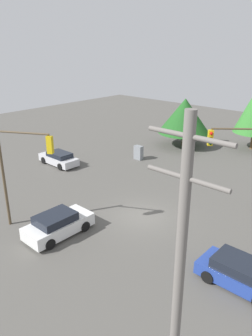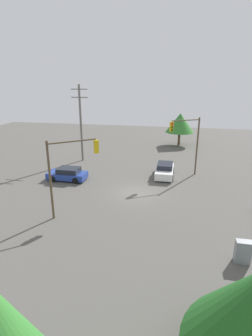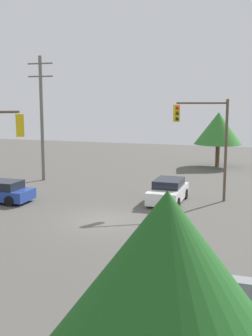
{
  "view_description": "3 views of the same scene",
  "coord_description": "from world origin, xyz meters",
  "px_view_note": "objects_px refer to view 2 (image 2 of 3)",
  "views": [
    {
      "loc": [
        -12.69,
        15.55,
        11.33
      ],
      "look_at": [
        2.05,
        -0.59,
        2.9
      ],
      "focal_mm": 35.0,
      "sensor_mm": 36.0,
      "label": 1
    },
    {
      "loc": [
        3.73,
        -23.18,
        10.32
      ],
      "look_at": [
        -0.53,
        -2.33,
        3.27
      ],
      "focal_mm": 28.0,
      "sensor_mm": 36.0,
      "label": 2
    },
    {
      "loc": [
        8.2,
        -20.82,
        6.57
      ],
      "look_at": [
        1.3,
        -0.02,
        3.0
      ],
      "focal_mm": 45.0,
      "sensor_mm": 36.0,
      "label": 3
    }
  ],
  "objects_px": {
    "sedan_white": "(165,170)",
    "traffic_signal_main": "(188,137)",
    "sedan_blue": "(68,174)",
    "traffic_signal_cross": "(69,164)",
    "electrical_cabinet": "(243,252)"
  },
  "relations": [
    {
      "from": "traffic_signal_main",
      "to": "electrical_cabinet",
      "type": "relative_size",
      "value": 4.61
    },
    {
      "from": "sedan_white",
      "to": "traffic_signal_cross",
      "type": "xyz_separation_m",
      "value": [
        -6.82,
        -10.49,
        3.59
      ]
    },
    {
      "from": "sedan_white",
      "to": "traffic_signal_cross",
      "type": "height_order",
      "value": "traffic_signal_cross"
    },
    {
      "from": "electrical_cabinet",
      "to": "sedan_white",
      "type": "bearing_deg",
      "value": 111.12
    },
    {
      "from": "traffic_signal_main",
      "to": "electrical_cabinet",
      "type": "height_order",
      "value": "traffic_signal_main"
    },
    {
      "from": "sedan_white",
      "to": "sedan_blue",
      "type": "xyz_separation_m",
      "value": [
        -10.37,
        -3.29,
        -0.05
      ]
    },
    {
      "from": "traffic_signal_main",
      "to": "electrical_cabinet",
      "type": "distance_m",
      "value": 15.73
    },
    {
      "from": "electrical_cabinet",
      "to": "traffic_signal_cross",
      "type": "bearing_deg",
      "value": 163.25
    },
    {
      "from": "sedan_blue",
      "to": "traffic_signal_main",
      "type": "xyz_separation_m",
      "value": [
        12.65,
        4.03,
        3.82
      ]
    },
    {
      "from": "sedan_white",
      "to": "traffic_signal_main",
      "type": "xyz_separation_m",
      "value": [
        2.27,
        0.74,
        3.78
      ]
    },
    {
      "from": "sedan_blue",
      "to": "traffic_signal_cross",
      "type": "xyz_separation_m",
      "value": [
        3.55,
        -7.2,
        3.63
      ]
    },
    {
      "from": "sedan_blue",
      "to": "traffic_signal_main",
      "type": "bearing_deg",
      "value": -72.31
    },
    {
      "from": "traffic_signal_main",
      "to": "traffic_signal_cross",
      "type": "distance_m",
      "value": 14.45
    },
    {
      "from": "sedan_white",
      "to": "electrical_cabinet",
      "type": "xyz_separation_m",
      "value": [
        5.48,
        -14.19,
        0.0
      ]
    },
    {
      "from": "sedan_white",
      "to": "sedan_blue",
      "type": "bearing_deg",
      "value": 17.61
    }
  ]
}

